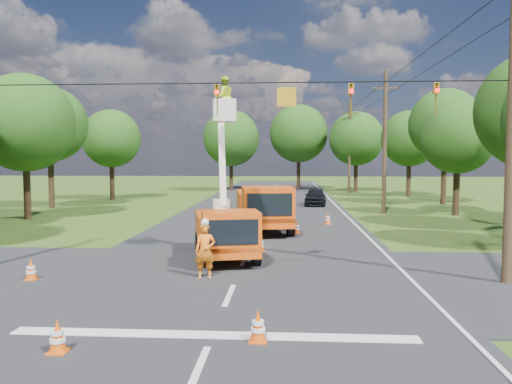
# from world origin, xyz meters

# --- Properties ---
(ground) EXTENTS (140.00, 140.00, 0.00)m
(ground) POSITION_xyz_m (0.00, 20.00, 0.00)
(ground) COLOR #274C16
(ground) RESTS_ON ground
(road_main) EXTENTS (12.00, 100.00, 0.06)m
(road_main) POSITION_xyz_m (0.00, 20.00, 0.00)
(road_main) COLOR black
(road_main) RESTS_ON ground
(road_cross) EXTENTS (56.00, 10.00, 0.07)m
(road_cross) POSITION_xyz_m (0.00, 2.00, 0.00)
(road_cross) COLOR black
(road_cross) RESTS_ON ground
(stop_bar) EXTENTS (9.00, 0.45, 0.02)m
(stop_bar) POSITION_xyz_m (0.00, -3.20, 0.00)
(stop_bar) COLOR silver
(stop_bar) RESTS_ON ground
(edge_line) EXTENTS (0.12, 90.00, 0.02)m
(edge_line) POSITION_xyz_m (5.60, 20.00, 0.00)
(edge_line) COLOR silver
(edge_line) RESTS_ON ground
(bucket_truck) EXTENTS (3.16, 5.77, 7.12)m
(bucket_truck) POSITION_xyz_m (-0.78, 5.40, 1.53)
(bucket_truck) COLOR #E44010
(bucket_truck) RESTS_ON ground
(second_truck) EXTENTS (3.43, 6.98, 2.51)m
(second_truck) POSITION_xyz_m (0.38, 12.55, 1.31)
(second_truck) COLOR #E44010
(second_truck) RESTS_ON ground
(ground_worker) EXTENTS (0.73, 0.55, 1.82)m
(ground_worker) POSITION_xyz_m (-1.03, 2.08, 0.91)
(ground_worker) COLOR #FD5715
(ground_worker) RESTS_ON ground
(distant_car) EXTENTS (2.07, 4.33, 1.43)m
(distant_car) POSITION_xyz_m (3.96, 27.31, 0.71)
(distant_car) COLOR black
(distant_car) RESTS_ON ground
(traffic_cone_0) EXTENTS (0.38, 0.38, 0.71)m
(traffic_cone_0) POSITION_xyz_m (-2.97, -4.32, 0.36)
(traffic_cone_0) COLOR #E7520C
(traffic_cone_0) RESTS_ON ground
(traffic_cone_1) EXTENTS (0.38, 0.38, 0.71)m
(traffic_cone_1) POSITION_xyz_m (1.02, -3.46, 0.36)
(traffic_cone_1) COLOR #E7520C
(traffic_cone_1) RESTS_ON ground
(traffic_cone_2) EXTENTS (0.38, 0.38, 0.71)m
(traffic_cone_2) POSITION_xyz_m (0.53, 6.63, 0.36)
(traffic_cone_2) COLOR #E7520C
(traffic_cone_2) RESTS_ON ground
(traffic_cone_3) EXTENTS (0.38, 0.38, 0.71)m
(traffic_cone_3) POSITION_xyz_m (2.13, 11.64, 0.36)
(traffic_cone_3) COLOR #E7520C
(traffic_cone_3) RESTS_ON ground
(traffic_cone_4) EXTENTS (0.38, 0.38, 0.71)m
(traffic_cone_4) POSITION_xyz_m (-6.56, 1.43, 0.36)
(traffic_cone_4) COLOR #E7520C
(traffic_cone_4) RESTS_ON ground
(traffic_cone_7) EXTENTS (0.38, 0.38, 0.71)m
(traffic_cone_7) POSITION_xyz_m (4.02, 15.43, 0.36)
(traffic_cone_7) COLOR #E7520C
(traffic_cone_7) RESTS_ON ground
(pole_right_near) EXTENTS (1.80, 0.30, 10.00)m
(pole_right_near) POSITION_xyz_m (8.50, 2.00, 5.11)
(pole_right_near) COLOR #4C3823
(pole_right_near) RESTS_ON ground
(pole_right_mid) EXTENTS (1.80, 0.30, 10.00)m
(pole_right_mid) POSITION_xyz_m (8.50, 22.00, 5.11)
(pole_right_mid) COLOR #4C3823
(pole_right_mid) RESTS_ON ground
(pole_right_far) EXTENTS (1.80, 0.30, 10.00)m
(pole_right_far) POSITION_xyz_m (8.50, 42.00, 5.11)
(pole_right_far) COLOR #4C3823
(pole_right_far) RESTS_ON ground
(signal_span) EXTENTS (18.00, 0.29, 1.07)m
(signal_span) POSITION_xyz_m (2.23, 1.99, 5.88)
(signal_span) COLOR black
(signal_span) RESTS_ON ground
(tree_left_d) EXTENTS (6.20, 6.20, 9.24)m
(tree_left_d) POSITION_xyz_m (-15.00, 17.00, 6.12)
(tree_left_d) COLOR #382616
(tree_left_d) RESTS_ON ground
(tree_left_e) EXTENTS (5.80, 5.80, 9.41)m
(tree_left_e) POSITION_xyz_m (-16.80, 24.00, 6.49)
(tree_left_e) COLOR #382616
(tree_left_e) RESTS_ON ground
(tree_left_f) EXTENTS (5.40, 5.40, 8.40)m
(tree_left_f) POSITION_xyz_m (-14.80, 32.00, 5.69)
(tree_left_f) COLOR #382616
(tree_left_f) RESTS_ON ground
(tree_right_c) EXTENTS (5.00, 5.00, 7.83)m
(tree_right_c) POSITION_xyz_m (13.20, 21.00, 5.31)
(tree_right_c) COLOR #382616
(tree_right_c) RESTS_ON ground
(tree_right_d) EXTENTS (6.00, 6.00, 9.70)m
(tree_right_d) POSITION_xyz_m (14.80, 29.00, 6.68)
(tree_right_d) COLOR #382616
(tree_right_d) RESTS_ON ground
(tree_right_e) EXTENTS (5.60, 5.60, 8.63)m
(tree_right_e) POSITION_xyz_m (13.80, 37.00, 5.81)
(tree_right_e) COLOR #382616
(tree_right_e) RESTS_ON ground
(tree_far_a) EXTENTS (6.60, 6.60, 9.50)m
(tree_far_a) POSITION_xyz_m (-5.00, 45.00, 6.19)
(tree_far_a) COLOR #382616
(tree_far_a) RESTS_ON ground
(tree_far_b) EXTENTS (7.00, 7.00, 10.32)m
(tree_far_b) POSITION_xyz_m (3.00, 47.00, 6.81)
(tree_far_b) COLOR #382616
(tree_far_b) RESTS_ON ground
(tree_far_c) EXTENTS (6.20, 6.20, 9.18)m
(tree_far_c) POSITION_xyz_m (9.50, 44.00, 6.06)
(tree_far_c) COLOR #382616
(tree_far_c) RESTS_ON ground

